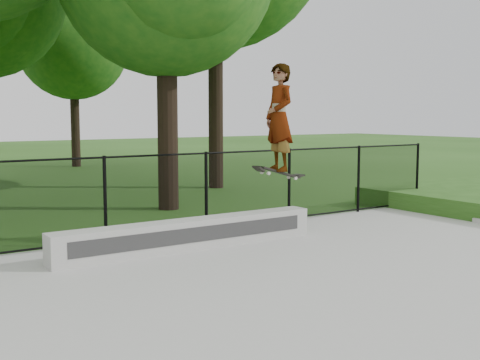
% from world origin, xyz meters
% --- Properties ---
extents(grind_ledge, '(4.65, 0.40, 0.49)m').
position_xyz_m(grind_ledge, '(0.97, 4.70, 0.30)').
color(grind_ledge, '#B4B5AF').
rests_on(grind_ledge, concrete_slab).
extents(skater_airborne, '(0.82, 0.73, 2.07)m').
position_xyz_m(skater_airborne, '(2.70, 4.58, 2.17)').
color(skater_airborne, black).
rests_on(skater_airborne, ground).
extents(chainlink_fence, '(16.06, 0.06, 1.50)m').
position_xyz_m(chainlink_fence, '(0.00, 5.90, 0.81)').
color(chainlink_fence, black).
rests_on(chainlink_fence, concrete_slab).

